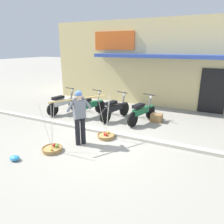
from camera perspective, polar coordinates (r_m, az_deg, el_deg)
The scene contains 12 objects.
ground_plane at distance 6.78m, azimuth -3.79°, elevation -8.01°, with size 90.00×90.00×0.00m, color #9E998C.
sidewalk_curb at distance 7.32m, azimuth -1.07°, elevation -5.57°, with size 20.00×0.24×0.10m, color #BAB4A5.
fruit_vendor at distance 6.32m, azimuth -8.85°, elevation -0.57°, with size 1.01×1.54×1.70m.
fruit_basket_left_side at distance 6.40m, azimuth -15.97°, elevation -9.56°, with size 0.59×0.59×1.45m.
fruit_basket_right_side at distance 7.01m, azimuth -1.66°, elevation -6.42°, with size 0.59×0.59×1.45m.
motorcycle_nearest_shop at distance 9.77m, azimuth -13.27°, elevation 2.36°, with size 0.55×1.81×1.09m.
motorcycle_second_in_row at distance 9.09m, azimuth -6.15°, elevation 1.62°, with size 0.64×1.78×1.09m.
motorcycle_third_in_row at distance 8.64m, azimuth 0.78°, elevation 0.88°, with size 0.64×1.78×1.09m.
motorcycle_end_of_row at distance 8.31m, azimuth 8.09°, elevation 0.03°, with size 0.67×1.77×1.09m.
storefront_building at distance 12.91m, azimuth 17.83°, elevation 12.99°, with size 13.00×6.00×4.20m.
plastic_litter_bag at distance 6.26m, azimuth -24.98°, elevation -11.31°, with size 0.28×0.22×0.14m, color #3393D1.
wooden_crate at distance 8.64m, azimuth 12.01°, elevation -1.55°, with size 0.44×0.36×0.32m, color olive.
Camera 1 is at (3.08, -5.30, 2.90)m, focal length 33.55 mm.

